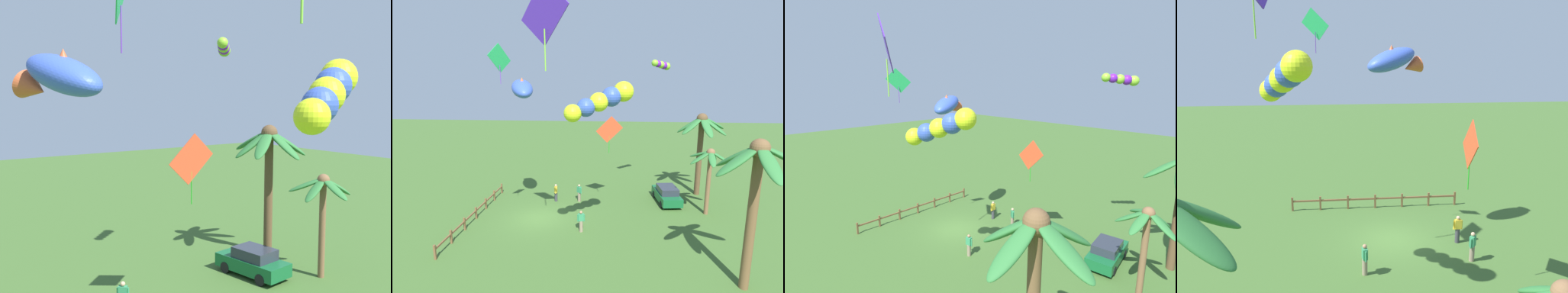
% 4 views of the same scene
% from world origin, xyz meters
% --- Properties ---
extents(ground_plane, '(120.00, 120.00, 0.00)m').
position_xyz_m(ground_plane, '(0.00, 0.00, 0.00)').
color(ground_plane, '#3D6028').
extents(palm_tree_0, '(4.44, 4.54, 7.94)m').
position_xyz_m(palm_tree_0, '(7.13, 12.59, 5.97)').
color(palm_tree_0, brown).
rests_on(palm_tree_0, ground).
extents(palm_tree_1, '(3.26, 3.36, 5.47)m').
position_xyz_m(palm_tree_1, '(-1.95, 13.29, 4.16)').
color(palm_tree_1, brown).
rests_on(palm_tree_1, ground).
extents(rail_fence, '(11.32, 0.12, 0.95)m').
position_xyz_m(rail_fence, '(0.44, -4.90, 0.58)').
color(rail_fence, brown).
rests_on(rail_fence, ground).
extents(parked_car_0, '(4.08, 2.17, 1.51)m').
position_xyz_m(parked_car_0, '(-4.15, 10.56, 0.75)').
color(parked_car_0, '#145B2D').
rests_on(parked_car_0, ground).
extents(spectator_0, '(0.28, 0.55, 1.59)m').
position_xyz_m(spectator_0, '(1.85, 3.53, 0.81)').
color(spectator_0, gray).
rests_on(spectator_0, ground).
extents(spectator_1, '(0.42, 0.44, 1.59)m').
position_xyz_m(spectator_1, '(-3.72, 2.78, 0.81)').
color(spectator_1, gray).
rests_on(spectator_1, ground).
extents(spectator_2, '(0.55, 0.26, 1.59)m').
position_xyz_m(spectator_2, '(-3.60, 0.69, 0.81)').
color(spectator_2, '#38383D').
rests_on(spectator_2, ground).
extents(kite_diamond_0, '(1.43, 0.86, 2.28)m').
position_xyz_m(kite_diamond_0, '(4.02, -0.95, 11.86)').
color(kite_diamond_0, '#25B35B').
extents(kite_tube_1, '(2.01, 1.84, 0.82)m').
position_xyz_m(kite_tube_1, '(-5.79, 9.80, 11.97)').
color(kite_tube_1, '#87C72D').
extents(kite_fish_2, '(3.65, 2.59, 1.90)m').
position_xyz_m(kite_fish_2, '(-0.16, -0.96, 10.03)').
color(kite_fish_2, blue).
extents(kite_diamond_3, '(1.55, 2.67, 4.20)m').
position_xyz_m(kite_diamond_3, '(6.51, 2.30, 13.72)').
color(kite_diamond_3, '#5128B5').
extents(kite_diamond_4, '(0.17, 2.16, 3.02)m').
position_xyz_m(kite_diamond_4, '(-2.37, 5.40, 6.75)').
color(kite_diamond_4, '#E34725').
extents(kite_tube_5, '(2.39, 3.75, 2.15)m').
position_xyz_m(kite_tube_5, '(5.05, 5.05, 9.53)').
color(kite_tube_5, '#D6E81D').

